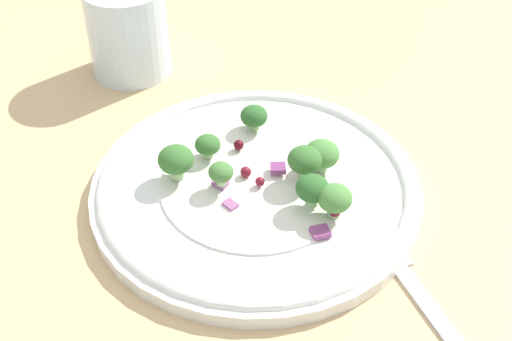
% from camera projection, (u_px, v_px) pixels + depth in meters
% --- Properties ---
extents(ground_plane, '(1.80, 1.80, 0.02)m').
position_uv_depth(ground_plane, '(225.00, 193.00, 0.59)').
color(ground_plane, tan).
extents(plate, '(0.27, 0.27, 0.02)m').
position_uv_depth(plate, '(256.00, 188.00, 0.57)').
color(plate, white).
rests_on(plate, ground_plane).
extents(dressing_pool, '(0.16, 0.16, 0.00)m').
position_uv_depth(dressing_pool, '(256.00, 184.00, 0.57)').
color(dressing_pool, white).
rests_on(dressing_pool, plate).
extents(broccoli_floret_0, '(0.02, 0.02, 0.02)m').
position_uv_depth(broccoli_floret_0, '(208.00, 145.00, 0.58)').
color(broccoli_floret_0, '#9EC684').
rests_on(broccoli_floret_0, plate).
extents(broccoli_floret_1, '(0.03, 0.03, 0.03)m').
position_uv_depth(broccoli_floret_1, '(322.00, 155.00, 0.57)').
color(broccoli_floret_1, '#9EC684').
rests_on(broccoli_floret_1, plate).
extents(broccoli_floret_2, '(0.02, 0.02, 0.02)m').
position_uv_depth(broccoli_floret_2, '(254.00, 117.00, 0.61)').
color(broccoli_floret_2, '#9EC684').
rests_on(broccoli_floret_2, plate).
extents(broccoli_floret_3, '(0.03, 0.03, 0.03)m').
position_uv_depth(broccoli_floret_3, '(305.00, 161.00, 0.55)').
color(broccoli_floret_3, '#8EB77A').
rests_on(broccoli_floret_3, plate).
extents(broccoli_floret_4, '(0.02, 0.02, 0.02)m').
position_uv_depth(broccoli_floret_4, '(221.00, 173.00, 0.55)').
color(broccoli_floret_4, '#9EC684').
rests_on(broccoli_floret_4, plate).
extents(broccoli_floret_5, '(0.03, 0.03, 0.03)m').
position_uv_depth(broccoli_floret_5, '(312.00, 189.00, 0.53)').
color(broccoli_floret_5, '#9EC684').
rests_on(broccoli_floret_5, plate).
extents(broccoli_floret_6, '(0.03, 0.03, 0.03)m').
position_uv_depth(broccoli_floret_6, '(176.00, 160.00, 0.56)').
color(broccoli_floret_6, '#ADD18E').
rests_on(broccoli_floret_6, plate).
extents(broccoli_floret_7, '(0.03, 0.03, 0.03)m').
position_uv_depth(broccoli_floret_7, '(335.00, 199.00, 0.53)').
color(broccoli_floret_7, '#9EC684').
rests_on(broccoli_floret_7, plate).
extents(cranberry_0, '(0.01, 0.01, 0.01)m').
position_uv_depth(cranberry_0, '(246.00, 172.00, 0.57)').
color(cranberry_0, maroon).
rests_on(cranberry_0, plate).
extents(cranberry_1, '(0.01, 0.01, 0.01)m').
position_uv_depth(cranberry_1, '(260.00, 182.00, 0.56)').
color(cranberry_1, maroon).
rests_on(cranberry_1, plate).
extents(cranberry_2, '(0.01, 0.01, 0.01)m').
position_uv_depth(cranberry_2, '(239.00, 145.00, 0.59)').
color(cranberry_2, '#4C0A14').
rests_on(cranberry_2, plate).
extents(cranberry_3, '(0.01, 0.01, 0.01)m').
position_uv_depth(cranberry_3, '(335.00, 212.00, 0.53)').
color(cranberry_3, maroon).
rests_on(cranberry_3, plate).
extents(onion_bit_0, '(0.01, 0.01, 0.00)m').
position_uv_depth(onion_bit_0, '(320.00, 232.00, 0.52)').
color(onion_bit_0, '#843D75').
rests_on(onion_bit_0, plate).
extents(onion_bit_1, '(0.02, 0.01, 0.00)m').
position_uv_depth(onion_bit_1, '(278.00, 168.00, 0.57)').
color(onion_bit_1, '#843D75').
rests_on(onion_bit_1, plate).
extents(onion_bit_2, '(0.01, 0.01, 0.00)m').
position_uv_depth(onion_bit_2, '(220.00, 183.00, 0.56)').
color(onion_bit_2, '#A35B93').
rests_on(onion_bit_2, plate).
extents(onion_bit_3, '(0.01, 0.01, 0.00)m').
position_uv_depth(onion_bit_3, '(230.00, 205.00, 0.54)').
color(onion_bit_3, '#A35B93').
rests_on(onion_bit_3, plate).
extents(fork, '(0.03, 0.19, 0.01)m').
position_uv_depth(fork, '(434.00, 313.00, 0.48)').
color(fork, silver).
rests_on(fork, ground_plane).
extents(water_glass, '(0.08, 0.08, 0.09)m').
position_uv_depth(water_glass, '(128.00, 30.00, 0.69)').
color(water_glass, silver).
rests_on(water_glass, ground_plane).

